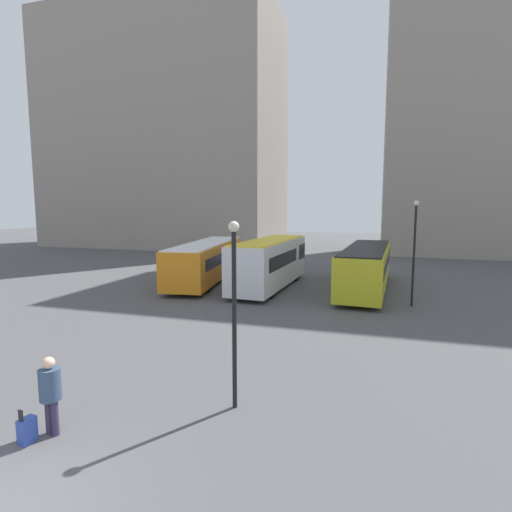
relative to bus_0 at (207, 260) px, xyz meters
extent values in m
cube|color=gray|center=(-16.58, 24.17, 13.76)|extent=(30.88, 15.48, 30.55)
cube|color=orange|center=(0.01, -0.10, -0.04)|extent=(4.26, 12.28, 2.40)
cube|color=black|center=(-0.68, 4.78, 0.26)|extent=(2.92, 2.55, 0.91)
cube|color=black|center=(0.17, -1.17, 0.26)|extent=(3.68, 7.99, 0.72)
cube|color=white|center=(0.01, -0.10, 1.20)|extent=(4.02, 12.01, 0.08)
cylinder|color=black|center=(-0.51, 3.59, -1.01)|extent=(2.61, 1.35, 1.01)
cylinder|color=black|center=(0.54, -3.79, -1.01)|extent=(2.61, 1.35, 1.01)
cube|color=silver|center=(4.96, -1.22, 0.15)|extent=(2.90, 9.87, 2.82)
cube|color=black|center=(5.15, 2.78, 0.51)|extent=(2.57, 1.91, 1.07)
cube|color=black|center=(4.92, -2.09, 0.51)|extent=(2.77, 6.36, 0.84)
cube|color=yellow|center=(4.96, -1.22, 1.60)|extent=(2.70, 9.66, 0.08)
cylinder|color=black|center=(5.10, 1.81, -1.04)|extent=(2.39, 1.06, 0.95)
cylinder|color=black|center=(4.82, -4.24, -1.04)|extent=(2.39, 1.06, 0.95)
cube|color=gold|center=(11.02, -0.16, -0.04)|extent=(3.17, 11.66, 2.41)
cube|color=black|center=(11.29, 4.57, 0.26)|extent=(2.67, 2.26, 0.92)
cube|color=black|center=(10.97, -1.19, 0.26)|extent=(2.96, 7.52, 0.72)
cube|color=black|center=(11.02, -0.16, 1.20)|extent=(2.95, 11.42, 0.08)
cylinder|color=black|center=(11.23, 3.41, -1.03)|extent=(2.47, 1.10, 0.97)
cylinder|color=black|center=(10.82, -3.73, -1.03)|extent=(2.47, 1.10, 0.97)
cylinder|color=#382D4C|center=(4.44, -19.24, -1.09)|extent=(0.18, 0.18, 0.85)
cylinder|color=#382D4C|center=(4.62, -19.25, -1.09)|extent=(0.18, 0.18, 0.85)
cylinder|color=#334766|center=(4.53, -19.25, -0.30)|extent=(0.52, 0.52, 0.74)
sphere|color=beige|center=(4.53, -19.25, 0.21)|extent=(0.28, 0.28, 0.28)
cube|color=#334CB2|center=(4.24, -19.68, -1.23)|extent=(0.26, 0.38, 0.57)
cube|color=black|center=(4.23, -19.80, -0.82)|extent=(0.13, 0.03, 0.26)
cylinder|color=black|center=(13.51, -3.90, 1.17)|extent=(0.12, 0.12, 5.37)
sphere|color=beige|center=(13.51, -3.90, 3.94)|extent=(0.28, 0.28, 0.28)
cylinder|color=black|center=(8.15, -16.83, 0.82)|extent=(0.12, 0.12, 4.67)
sphere|color=beige|center=(8.15, -16.83, 3.24)|extent=(0.28, 0.28, 0.28)
camera|label=1|loc=(11.56, -26.21, 3.72)|focal=28.00mm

